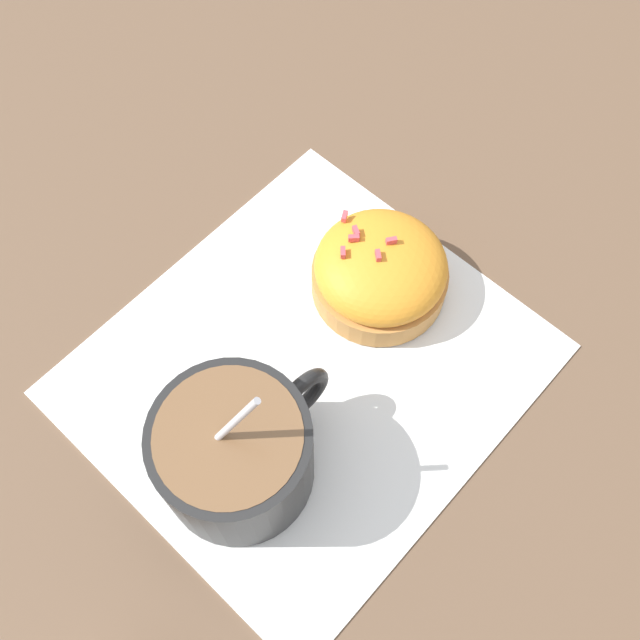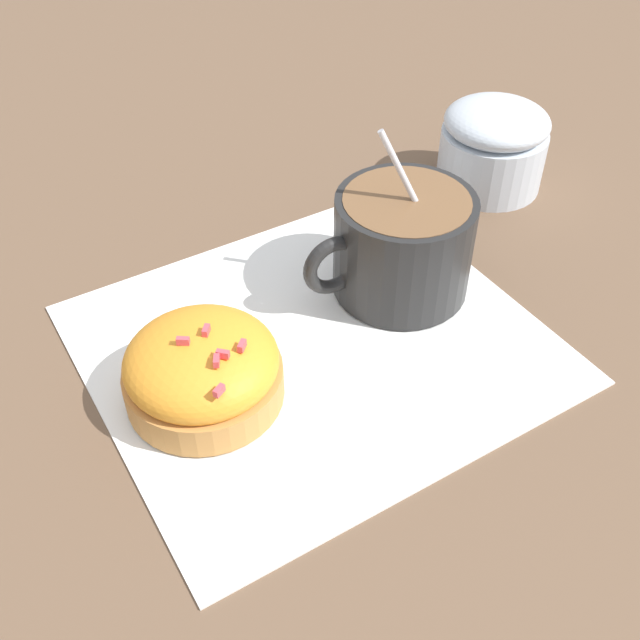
# 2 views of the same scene
# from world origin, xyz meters

# --- Properties ---
(ground_plane) EXTENTS (3.00, 3.00, 0.00)m
(ground_plane) POSITION_xyz_m (0.00, 0.00, 0.00)
(ground_plane) COLOR brown
(paper_napkin) EXTENTS (0.29, 0.26, 0.00)m
(paper_napkin) POSITION_xyz_m (0.00, 0.00, 0.00)
(paper_napkin) COLOR white
(paper_napkin) RESTS_ON ground_plane
(coffee_cup) EXTENTS (0.12, 0.09, 0.12)m
(coffee_cup) POSITION_xyz_m (0.08, 0.01, 0.04)
(coffee_cup) COLOR black
(coffee_cup) RESTS_ON paper_napkin
(frosted_pastry) EXTENTS (0.09, 0.09, 0.05)m
(frosted_pastry) POSITION_xyz_m (-0.08, -0.00, 0.02)
(frosted_pastry) COLOR #C18442
(frosted_pastry) RESTS_ON paper_napkin
(sugar_bowl) EXTENTS (0.08, 0.08, 0.07)m
(sugar_bowl) POSITION_xyz_m (0.22, 0.07, 0.04)
(sugar_bowl) COLOR silver
(sugar_bowl) RESTS_ON ground_plane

